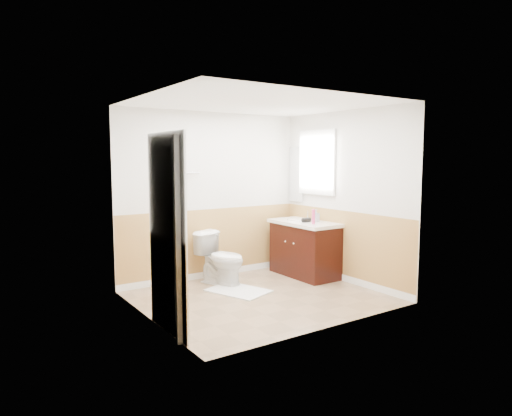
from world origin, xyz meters
TOP-DOWN VIEW (x-y plane):
  - floor at (0.00, 0.00)m, footprint 3.00×3.00m
  - ceiling at (0.00, 0.00)m, footprint 3.00×3.00m
  - wall_back at (0.00, 1.30)m, footprint 3.00×0.00m
  - wall_front at (0.00, -1.30)m, footprint 3.00×0.00m
  - wall_left at (-1.50, 0.00)m, footprint 0.00×3.00m
  - wall_right at (1.50, 0.00)m, footprint 0.00×3.00m
  - wainscot_back at (0.00, 1.29)m, footprint 3.00×0.00m
  - wainscot_front at (0.00, -1.29)m, footprint 3.00×0.00m
  - wainscot_left at (-1.49, 0.00)m, footprint 0.00×2.60m
  - wainscot_right at (1.49, 0.00)m, footprint 0.00×2.60m
  - toilet at (-0.10, 0.85)m, footprint 0.65×0.84m
  - bath_mat at (-0.10, 0.39)m, footprint 0.79×0.94m
  - vanity_cabinet at (1.21, 0.55)m, footprint 0.55×1.10m
  - vanity_knob_left at (0.91, 0.45)m, footprint 0.03×0.03m
  - vanity_knob_right at (0.91, 0.65)m, footprint 0.03×0.03m
  - countertop at (1.20, 0.55)m, footprint 0.60×1.15m
  - sink_basin at (1.21, 0.70)m, footprint 0.36×0.36m
  - faucet at (1.39, 0.70)m, footprint 0.02×0.02m
  - lotion_bottle at (1.11, 0.24)m, footprint 0.05×0.05m
  - soap_dispenser at (1.33, 0.44)m, footprint 0.09×0.09m
  - hair_dryer_body at (1.16, 0.46)m, footprint 0.14×0.07m
  - hair_dryer_handle at (1.13, 0.49)m, footprint 0.03×0.03m
  - mirror_panel at (1.48, 1.10)m, footprint 0.02×0.35m
  - window_frame at (1.47, 0.59)m, footprint 0.04×0.80m
  - window_glass at (1.49, 0.59)m, footprint 0.01×0.70m
  - door at (-1.40, -0.45)m, footprint 0.29×0.78m
  - door_frame at (-1.48, -0.45)m, footprint 0.02×0.92m
  - door_knob at (-1.34, -0.12)m, footprint 0.06×0.06m
  - towel_bar at (-0.55, 1.25)m, footprint 0.62×0.02m
  - tp_holder_bar at (-0.10, 1.23)m, footprint 0.14×0.02m
  - tp_roll at (-0.10, 1.23)m, footprint 0.10×0.11m
  - tp_sheet at (-0.10, 1.23)m, footprint 0.10×0.01m

SIDE VIEW (x-z plane):
  - floor at x=0.00m, z-range 0.00..0.00m
  - bath_mat at x=-0.10m, z-range 0.00..0.02m
  - toilet at x=-0.10m, z-range 0.00..0.75m
  - vanity_cabinet at x=1.21m, z-range 0.00..0.80m
  - wainscot_back at x=0.00m, z-range -1.00..2.00m
  - wainscot_front at x=0.00m, z-range -1.00..2.00m
  - wainscot_left at x=-1.49m, z-range -0.80..1.80m
  - wainscot_right at x=1.49m, z-range -0.80..1.80m
  - vanity_knob_left at x=0.91m, z-range 0.53..0.57m
  - vanity_knob_right at x=0.91m, z-range 0.53..0.57m
  - tp_sheet at x=-0.10m, z-range 0.51..0.67m
  - tp_holder_bar at x=-0.10m, z-range 0.69..0.71m
  - tp_roll at x=-0.10m, z-range 0.64..0.76m
  - countertop at x=1.20m, z-range 0.80..0.85m
  - hair_dryer_handle at x=1.13m, z-range 0.82..0.89m
  - sink_basin at x=1.21m, z-range 0.85..0.87m
  - hair_dryer_body at x=1.16m, z-range 0.85..0.92m
  - faucet at x=1.39m, z-range 0.85..0.99m
  - soap_dispenser at x=1.33m, z-range 0.85..1.04m
  - door_knob at x=-1.34m, z-range 0.92..0.98m
  - lotion_bottle at x=1.11m, z-range 0.85..1.07m
  - door at x=-1.40m, z-range 0.00..2.04m
  - door_frame at x=-1.48m, z-range -0.02..2.08m
  - wall_back at x=0.00m, z-range -0.25..2.75m
  - wall_front at x=0.00m, z-range -0.25..2.75m
  - wall_left at x=-1.50m, z-range -0.25..2.75m
  - wall_right at x=1.50m, z-range -0.25..2.75m
  - mirror_panel at x=1.48m, z-range 1.10..2.00m
  - towel_bar at x=-0.55m, z-range 1.59..1.61m
  - window_frame at x=1.47m, z-range 1.25..2.25m
  - window_glass at x=1.49m, z-range 1.30..2.20m
  - ceiling at x=0.00m, z-range 2.50..2.50m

